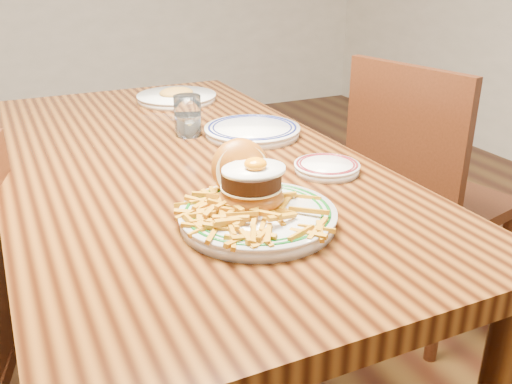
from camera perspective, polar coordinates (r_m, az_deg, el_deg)
name	(u,v)px	position (r m, az deg, el deg)	size (l,w,h in m)	color
table	(180,189)	(1.47, -7.64, 0.30)	(0.85, 1.60, 0.75)	black
chair_right	(421,193)	(1.94, 16.19, -0.09)	(0.52, 0.52, 0.92)	#3E1B0D
main_plate	(255,202)	(1.07, -0.15, -1.02)	(0.30, 0.31, 0.14)	white
side_plate	(327,167)	(1.33, 7.10, 2.52)	(0.15, 0.16, 0.02)	white
rear_plate	(252,130)	(1.59, -0.38, 6.19)	(0.27, 0.27, 0.03)	white
water_glass	(188,118)	(1.60, -6.83, 7.35)	(0.07, 0.07, 0.11)	white
far_plate	(177,97)	(1.98, -7.94, 9.40)	(0.27, 0.27, 0.05)	white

